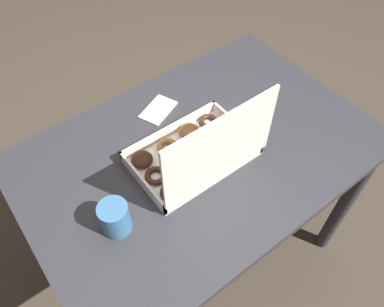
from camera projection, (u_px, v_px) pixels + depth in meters
The scene contains 5 objects.
ground_plane at pixel (197, 251), 1.75m from camera, with size 8.00×8.00×0.00m, color #42382D.
dining_table at pixel (199, 172), 1.26m from camera, with size 1.09×0.74×0.75m.
donut_box at pixel (198, 153), 1.09m from camera, with size 0.36×0.24×0.28m.
coffee_mug at pixel (115, 218), 0.96m from camera, with size 0.08×0.08×0.10m.
paper_napkin at pixel (158, 110), 1.27m from camera, with size 0.15×0.12×0.01m.
Camera 1 is at (0.46, 0.57, 1.66)m, focal length 35.00 mm.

